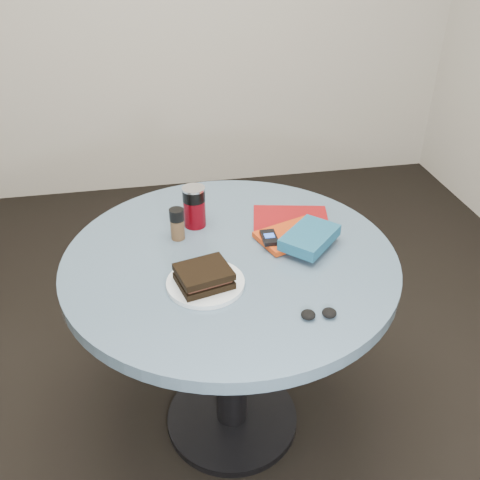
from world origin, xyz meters
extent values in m
plane|color=black|center=(0.00, 0.00, 0.00)|extent=(4.00, 4.00, 0.00)
cylinder|color=black|center=(0.00, 0.00, 0.01)|extent=(0.48, 0.48, 0.03)
cylinder|color=black|center=(0.00, 0.00, 0.37)|extent=(0.11, 0.11, 0.68)
cylinder|color=#41586C|center=(0.00, 0.00, 0.73)|extent=(1.00, 1.00, 0.04)
cylinder|color=silver|center=(-0.09, -0.13, 0.76)|extent=(0.24, 0.24, 0.01)
cube|color=black|center=(-0.10, -0.14, 0.77)|extent=(0.16, 0.15, 0.02)
cube|color=#341B14|center=(-0.10, -0.14, 0.79)|extent=(0.14, 0.13, 0.01)
cube|color=black|center=(-0.10, -0.14, 0.80)|extent=(0.16, 0.15, 0.02)
cylinder|color=#60040D|center=(-0.08, 0.19, 0.80)|extent=(0.08, 0.08, 0.09)
cylinder|color=black|center=(-0.08, 0.19, 0.86)|extent=(0.08, 0.08, 0.04)
cylinder|color=silver|center=(-0.08, 0.19, 0.88)|extent=(0.08, 0.08, 0.01)
cylinder|color=#513922|center=(-0.14, 0.12, 0.78)|extent=(0.06, 0.06, 0.07)
cylinder|color=black|center=(-0.14, 0.12, 0.83)|extent=(0.06, 0.06, 0.04)
cube|color=maroon|center=(0.23, 0.16, 0.75)|extent=(0.28, 0.23, 0.00)
cube|color=#A9330D|center=(0.20, 0.05, 0.76)|extent=(0.24, 0.20, 0.02)
cube|color=navy|center=(0.24, -0.01, 0.79)|extent=(0.21, 0.22, 0.04)
cube|color=black|center=(0.13, 0.03, 0.78)|extent=(0.05, 0.08, 0.01)
cube|color=blue|center=(0.13, 0.03, 0.78)|extent=(0.03, 0.03, 0.00)
ellipsoid|color=black|center=(0.15, -0.32, 0.76)|extent=(0.04, 0.04, 0.02)
ellipsoid|color=black|center=(0.20, -0.32, 0.76)|extent=(0.04, 0.04, 0.02)
camera|label=1|loc=(-0.21, -1.30, 1.65)|focal=40.00mm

